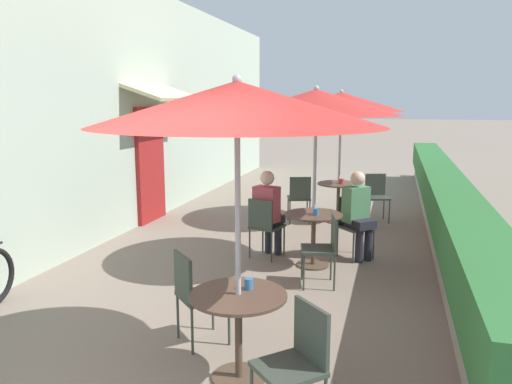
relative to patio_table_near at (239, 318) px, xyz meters
name	(u,v)px	position (x,y,z in m)	size (l,w,h in m)	color
cafe_facade_wall	(155,107)	(-3.34, 5.29, 1.57)	(0.98, 14.18, 4.20)	#B2C1AD
planter_hedge	(442,201)	(1.95, 5.33, 0.01)	(0.60, 13.18, 1.01)	gray
patio_table_near	(239,318)	(0.00, 0.00, 0.00)	(0.77, 0.77, 0.72)	brown
patio_umbrella_near	(237,104)	(0.00, 0.00, 1.67)	(2.19, 2.19, 2.40)	#B7B7BC
cafe_chair_near_left	(195,290)	(-0.56, 0.46, -0.01)	(0.57, 0.57, 0.87)	#384238
cafe_chair_near_right	(298,357)	(0.56, -0.46, -0.01)	(0.57, 0.57, 0.87)	#384238
coffee_cup_near	(249,284)	(0.05, 0.12, 0.25)	(0.07, 0.07, 0.09)	teal
patio_table_mid	(313,228)	(0.13, 2.94, 0.00)	(0.77, 0.77, 0.72)	brown
patio_umbrella_mid	(316,102)	(0.13, 2.94, 1.67)	(2.19, 2.19, 2.40)	#B7B7BC
cafe_chair_mid_left	(264,223)	(-0.59, 3.07, -0.01)	(0.50, 0.50, 0.87)	#384238
seated_patron_mid_left	(268,210)	(-0.56, 3.18, 0.16)	(0.42, 0.47, 1.25)	#23232D
cafe_chair_mid_right	(325,244)	(0.37, 2.26, -0.01)	(0.48, 0.48, 0.87)	#384238
cafe_chair_mid_back	(353,222)	(0.60, 3.50, -0.01)	(0.57, 0.57, 0.87)	#384238
seated_patron_mid_back	(358,211)	(0.68, 3.42, 0.16)	(0.51, 0.51, 1.25)	#23232D
coffee_cup_mid	(316,212)	(0.17, 2.86, 0.25)	(0.07, 0.07, 0.09)	teal
patio_table_far	(338,194)	(0.17, 5.54, 0.00)	(0.77, 0.77, 0.72)	brown
patio_umbrella_far	(341,102)	(0.17, 5.54, 1.67)	(2.19, 2.19, 2.40)	#B7B7BC
cafe_chair_far_left	(376,193)	(0.84, 5.83, -0.01)	(0.50, 0.50, 0.87)	#384238
cafe_chair_far_right	(299,195)	(-0.50, 5.26, -0.01)	(0.50, 0.50, 0.87)	#384238
coffee_cup_far	(342,181)	(0.23, 5.51, 0.25)	(0.07, 0.07, 0.09)	#B73D3D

